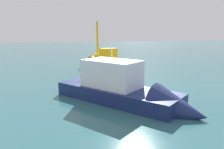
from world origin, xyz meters
TOP-DOWN VIEW (x-y plane):
  - ground at (0.00, 0.00)m, footprint 200.00×200.00m
  - dock at (-4.35, 0.00)m, footprint 10.24×7.52m
  - crane_truck at (-5.08, -0.34)m, footprint 8.95×3.98m
  - dock_worker at (-3.64, -2.70)m, footprint 0.34×0.34m
  - salvaged_car at (2.58, -0.45)m, footprint 4.19×3.59m
  - moored_yacht at (11.82, -1.06)m, footprint 13.40×11.98m
  - piling_near at (1.55, -2.00)m, footprint 0.34×0.34m
  - piling_mid at (1.44, 1.85)m, footprint 0.41×0.41m

SIDE VIEW (x-z plane):
  - ground at x=0.00m, z-range 0.00..0.00m
  - dock at x=-4.35m, z-range 0.00..1.15m
  - salvaged_car at x=2.58m, z-range -1.01..2.23m
  - moored_yacht at x=11.82m, z-range -2.59..4.07m
  - piling_near at x=1.55m, z-range 0.00..2.23m
  - piling_mid at x=1.44m, z-range 0.00..2.48m
  - dock_worker at x=-3.64m, z-range 1.17..2.88m
  - crane_truck at x=-5.08m, z-range -0.97..5.98m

